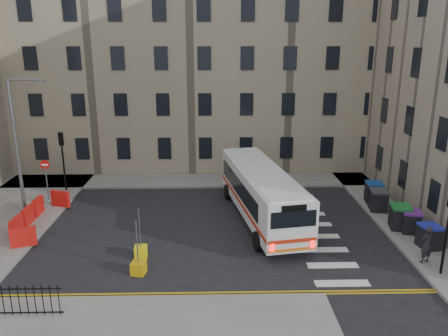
{
  "coord_description": "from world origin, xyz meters",
  "views": [
    {
      "loc": [
        -1.58,
        -22.8,
        10.2
      ],
      "look_at": [
        -0.99,
        1.92,
        3.0
      ],
      "focal_mm": 35.0,
      "sensor_mm": 36.0,
      "label": 1
    }
  ],
  "objects_px": {
    "wheelie_bin_a": "(429,236)",
    "wheelie_bin_b": "(411,221)",
    "bollard_yellow": "(141,252)",
    "bollard_chevron": "(139,268)",
    "bus": "(261,191)",
    "pedestrian": "(426,245)",
    "wheelie_bin_e": "(374,192)",
    "wheelie_bin_d": "(378,200)",
    "streetlamp": "(16,147)",
    "wheelie_bin_c": "(400,217)"
  },
  "relations": [
    {
      "from": "streetlamp",
      "to": "wheelie_bin_e",
      "type": "xyz_separation_m",
      "value": [
        21.75,
        1.61,
        -3.53
      ]
    },
    {
      "from": "bus",
      "to": "wheelie_bin_c",
      "type": "bearing_deg",
      "value": -23.56
    },
    {
      "from": "pedestrian",
      "to": "bollard_yellow",
      "type": "relative_size",
      "value": 3.04
    },
    {
      "from": "wheelie_bin_b",
      "to": "bollard_chevron",
      "type": "bearing_deg",
      "value": -151.78
    },
    {
      "from": "bollard_yellow",
      "to": "bollard_chevron",
      "type": "height_order",
      "value": "same"
    },
    {
      "from": "wheelie_bin_b",
      "to": "bollard_yellow",
      "type": "relative_size",
      "value": 2.13
    },
    {
      "from": "streetlamp",
      "to": "bus",
      "type": "relative_size",
      "value": 0.72
    },
    {
      "from": "wheelie_bin_c",
      "to": "wheelie_bin_d",
      "type": "distance_m",
      "value": 2.74
    },
    {
      "from": "pedestrian",
      "to": "streetlamp",
      "type": "bearing_deg",
      "value": -41.51
    },
    {
      "from": "wheelie_bin_d",
      "to": "bollard_chevron",
      "type": "height_order",
      "value": "wheelie_bin_d"
    },
    {
      "from": "wheelie_bin_e",
      "to": "bollard_chevron",
      "type": "xyz_separation_m",
      "value": [
        -13.79,
        -8.57,
        -0.51
      ]
    },
    {
      "from": "bus",
      "to": "wheelie_bin_e",
      "type": "bearing_deg",
      "value": 7.03
    },
    {
      "from": "bus",
      "to": "wheelie_bin_e",
      "type": "relative_size",
      "value": 8.58
    },
    {
      "from": "wheelie_bin_a",
      "to": "bollard_chevron",
      "type": "relative_size",
      "value": 2.02
    },
    {
      "from": "wheelie_bin_b",
      "to": "wheelie_bin_d",
      "type": "bearing_deg",
      "value": 113.29
    },
    {
      "from": "streetlamp",
      "to": "wheelie_bin_d",
      "type": "height_order",
      "value": "streetlamp"
    },
    {
      "from": "streetlamp",
      "to": "wheelie_bin_d",
      "type": "distance_m",
      "value": 21.82
    },
    {
      "from": "streetlamp",
      "to": "bollard_yellow",
      "type": "xyz_separation_m",
      "value": [
        7.81,
        -5.41,
        -4.04
      ]
    },
    {
      "from": "streetlamp",
      "to": "wheelie_bin_d",
      "type": "bearing_deg",
      "value": 0.51
    },
    {
      "from": "bus",
      "to": "streetlamp",
      "type": "bearing_deg",
      "value": 167.57
    },
    {
      "from": "wheelie_bin_e",
      "to": "bollard_chevron",
      "type": "distance_m",
      "value": 16.25
    },
    {
      "from": "wheelie_bin_c",
      "to": "bollard_yellow",
      "type": "relative_size",
      "value": 2.3
    },
    {
      "from": "wheelie_bin_a",
      "to": "wheelie_bin_c",
      "type": "xyz_separation_m",
      "value": [
        -0.52,
        2.39,
        0.07
      ]
    },
    {
      "from": "streetlamp",
      "to": "pedestrian",
      "type": "xyz_separation_m",
      "value": [
        21.32,
        -6.46,
        -3.28
      ]
    },
    {
      "from": "bus",
      "to": "wheelie_bin_c",
      "type": "height_order",
      "value": "bus"
    },
    {
      "from": "wheelie_bin_d",
      "to": "wheelie_bin_e",
      "type": "relative_size",
      "value": 1.01
    },
    {
      "from": "bus",
      "to": "wheelie_bin_b",
      "type": "bearing_deg",
      "value": -26.25
    },
    {
      "from": "bollard_chevron",
      "to": "wheelie_bin_b",
      "type": "bearing_deg",
      "value": 15.46
    },
    {
      "from": "wheelie_bin_d",
      "to": "wheelie_bin_b",
      "type": "bearing_deg",
      "value": -70.25
    },
    {
      "from": "wheelie_bin_c",
      "to": "wheelie_bin_e",
      "type": "relative_size",
      "value": 1.04
    },
    {
      "from": "bollard_yellow",
      "to": "wheelie_bin_c",
      "type": "bearing_deg",
      "value": 11.65
    },
    {
      "from": "wheelie_bin_b",
      "to": "wheelie_bin_d",
      "type": "height_order",
      "value": "wheelie_bin_d"
    },
    {
      "from": "bollard_yellow",
      "to": "bus",
      "type": "bearing_deg",
      "value": 36.72
    },
    {
      "from": "bus",
      "to": "wheelie_bin_c",
      "type": "distance_m",
      "value": 7.85
    },
    {
      "from": "wheelie_bin_a",
      "to": "wheelie_bin_b",
      "type": "relative_size",
      "value": 0.95
    },
    {
      "from": "wheelie_bin_b",
      "to": "wheelie_bin_d",
      "type": "relative_size",
      "value": 0.96
    },
    {
      "from": "bus",
      "to": "wheelie_bin_a",
      "type": "distance_m",
      "value": 9.19
    },
    {
      "from": "streetlamp",
      "to": "wheelie_bin_d",
      "type": "xyz_separation_m",
      "value": [
        21.53,
        0.19,
        -3.53
      ]
    },
    {
      "from": "wheelie_bin_b",
      "to": "pedestrian",
      "type": "distance_m",
      "value": 3.53
    },
    {
      "from": "wheelie_bin_a",
      "to": "bollard_yellow",
      "type": "xyz_separation_m",
      "value": [
        -14.44,
        -0.49,
        -0.45
      ]
    },
    {
      "from": "wheelie_bin_d",
      "to": "bollard_yellow",
      "type": "bearing_deg",
      "value": -148.57
    },
    {
      "from": "wheelie_bin_d",
      "to": "wheelie_bin_e",
      "type": "xyz_separation_m",
      "value": [
        0.22,
        1.42,
        0.0
      ]
    },
    {
      "from": "bollard_yellow",
      "to": "wheelie_bin_d",
      "type": "bearing_deg",
      "value": 22.21
    },
    {
      "from": "wheelie_bin_c",
      "to": "bollard_yellow",
      "type": "bearing_deg",
      "value": -157.67
    },
    {
      "from": "bus",
      "to": "wheelie_bin_c",
      "type": "relative_size",
      "value": 8.23
    },
    {
      "from": "wheelie_bin_e",
      "to": "bollard_chevron",
      "type": "relative_size",
      "value": 2.2
    },
    {
      "from": "pedestrian",
      "to": "bollard_chevron",
      "type": "height_order",
      "value": "pedestrian"
    },
    {
      "from": "bus",
      "to": "pedestrian",
      "type": "bearing_deg",
      "value": -48.68
    },
    {
      "from": "wheelie_bin_e",
      "to": "pedestrian",
      "type": "distance_m",
      "value": 8.08
    },
    {
      "from": "wheelie_bin_d",
      "to": "wheelie_bin_a",
      "type": "bearing_deg",
      "value": -72.74
    }
  ]
}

